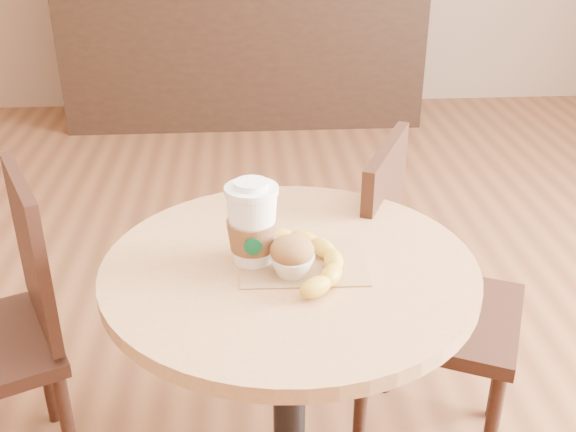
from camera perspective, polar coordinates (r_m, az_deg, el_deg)
The scene contains 7 objects.
cafe_table at distance 1.42m, azimuth 0.12°, elevation -11.24°, with size 0.72×0.72×0.75m.
chair_right at distance 1.75m, azimuth 11.13°, elevation -6.49°, with size 0.50×0.50×0.86m.
service_counter at distance 4.41m, azimuth -3.76°, elevation 14.86°, with size 2.30×0.65×1.04m.
kraft_bag at distance 1.30m, azimuth 1.27°, elevation -3.96°, with size 0.24×0.18×0.00m, color #977049.
coffee_cup at distance 1.27m, azimuth -3.04°, elevation -0.89°, with size 0.10×0.10×0.17m.
muffin at distance 1.24m, azimuth 0.35°, elevation -3.41°, with size 0.08×0.08×0.08m.
banana at distance 1.27m, azimuth 1.67°, elevation -3.75°, with size 0.17×0.26×0.04m, color gold, non-canonical shape.
Camera 1 is at (-0.02, -1.14, 1.41)m, focal length 42.00 mm.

